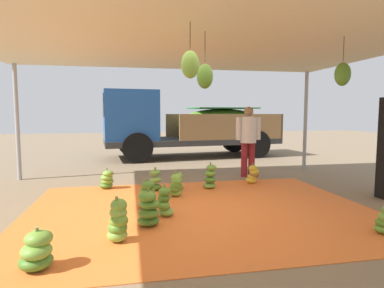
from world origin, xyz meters
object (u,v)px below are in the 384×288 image
(banana_bunch_10, at_px, (37,252))
(cargo_truck_main, at_px, (186,125))
(banana_bunch_8, at_px, (148,195))
(banana_bunch_9, at_px, (253,175))
(banana_bunch_1, at_px, (178,182))
(banana_bunch_3, at_px, (118,222))
(banana_bunch_2, at_px, (165,203))
(banana_bunch_11, at_px, (155,181))
(banana_bunch_4, at_px, (210,178))
(banana_bunch_7, at_px, (149,210))
(banana_bunch_0, at_px, (176,186))
(worker_0, at_px, (248,136))
(banana_bunch_6, at_px, (107,180))

(banana_bunch_10, xyz_separation_m, cargo_truck_main, (3.00, 8.32, 1.01))
(banana_bunch_8, bearing_deg, banana_bunch_9, 30.83)
(banana_bunch_1, distance_m, banana_bunch_3, 2.77)
(banana_bunch_1, distance_m, banana_bunch_8, 1.34)
(banana_bunch_2, height_order, banana_bunch_11, banana_bunch_2)
(banana_bunch_4, bearing_deg, banana_bunch_8, -139.42)
(banana_bunch_11, distance_m, cargo_truck_main, 5.42)
(banana_bunch_7, bearing_deg, banana_bunch_0, 68.48)
(banana_bunch_1, distance_m, banana_bunch_11, 0.47)
(banana_bunch_4, xyz_separation_m, worker_0, (1.28, 1.13, 0.80))
(banana_bunch_4, relative_size, worker_0, 0.32)
(banana_bunch_2, bearing_deg, banana_bunch_0, 73.57)
(banana_bunch_0, height_order, banana_bunch_8, banana_bunch_8)
(banana_bunch_3, bearing_deg, banana_bunch_8, 72.28)
(banana_bunch_9, distance_m, worker_0, 1.20)
(banana_bunch_10, bearing_deg, banana_bunch_3, 36.19)
(banana_bunch_0, bearing_deg, banana_bunch_10, -124.69)
(banana_bunch_1, xyz_separation_m, banana_bunch_7, (-0.72, -2.04, 0.06))
(banana_bunch_6, bearing_deg, banana_bunch_3, -83.56)
(banana_bunch_4, relative_size, cargo_truck_main, 0.09)
(banana_bunch_10, distance_m, banana_bunch_11, 3.54)
(banana_bunch_11, bearing_deg, banana_bunch_7, -96.93)
(banana_bunch_6, distance_m, worker_0, 3.62)
(cargo_truck_main, bearing_deg, banana_bunch_0, -101.82)
(banana_bunch_11, relative_size, cargo_truck_main, 0.07)
(banana_bunch_9, bearing_deg, banana_bunch_8, -149.17)
(banana_bunch_6, relative_size, banana_bunch_7, 0.81)
(banana_bunch_2, bearing_deg, banana_bunch_4, 55.51)
(banana_bunch_2, distance_m, banana_bunch_4, 2.05)
(banana_bunch_7, bearing_deg, banana_bunch_11, 83.07)
(banana_bunch_1, relative_size, banana_bunch_10, 0.90)
(banana_bunch_8, distance_m, banana_bunch_9, 2.88)
(banana_bunch_6, relative_size, banana_bunch_10, 0.95)
(banana_bunch_0, height_order, banana_bunch_10, banana_bunch_0)
(banana_bunch_4, distance_m, banana_bunch_6, 2.21)
(banana_bunch_7, distance_m, banana_bunch_9, 3.45)
(banana_bunch_11, bearing_deg, banana_bunch_9, 5.34)
(banana_bunch_8, bearing_deg, cargo_truck_main, 74.47)
(banana_bunch_10, bearing_deg, banana_bunch_2, 44.90)
(banana_bunch_0, height_order, cargo_truck_main, cargo_truck_main)
(banana_bunch_0, relative_size, cargo_truck_main, 0.07)
(banana_bunch_6, height_order, banana_bunch_11, banana_bunch_11)
(banana_bunch_0, relative_size, banana_bunch_11, 1.00)
(banana_bunch_6, bearing_deg, banana_bunch_2, -64.22)
(banana_bunch_4, xyz_separation_m, banana_bunch_11, (-1.17, 0.07, -0.04))
(banana_bunch_7, height_order, cargo_truck_main, cargo_truck_main)
(banana_bunch_2, bearing_deg, banana_bunch_9, 41.33)
(worker_0, bearing_deg, banana_bunch_11, -156.67)
(banana_bunch_11, xyz_separation_m, cargo_truck_main, (1.54, 5.10, 1.00))
(banana_bunch_2, xyz_separation_m, worker_0, (2.44, 2.81, 0.82))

